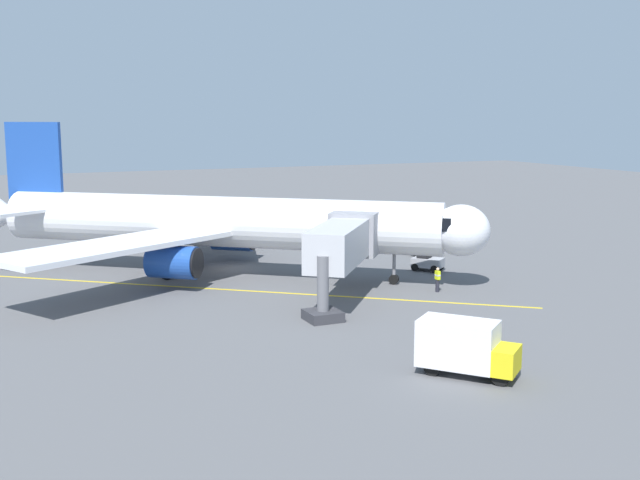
{
  "coord_description": "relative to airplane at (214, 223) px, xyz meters",
  "views": [
    {
      "loc": [
        18.23,
        58.44,
        12.14
      ],
      "look_at": [
        -4.65,
        6.92,
        3.0
      ],
      "focal_mm": 43.81,
      "sensor_mm": 36.0,
      "label": 1
    }
  ],
  "objects": [
    {
      "name": "ground_plane",
      "position": [
        -1.84,
        -1.79,
        -4.0
      ],
      "size": [
        220.0,
        220.0,
        0.0
      ],
      "primitive_type": "plane",
      "color": "#565659"
    },
    {
      "name": "jet_bridge",
      "position": [
        -5.52,
        11.21,
        -0.24
      ],
      "size": [
        8.73,
        10.15,
        5.4
      ],
      "color": "#B7B7BC",
      "rests_on": "ground"
    },
    {
      "name": "ground_crew_marshaller",
      "position": [
        -12.32,
        11.96,
        -3.12
      ],
      "size": [
        0.26,
        0.4,
        1.71
      ],
      "color": "#23232D",
      "rests_on": "ground"
    },
    {
      "name": "box_truck_rear_apron",
      "position": [
        -4.09,
        27.37,
        -2.62
      ],
      "size": [
        4.45,
        4.78,
        2.62
      ],
      "color": "yellow",
      "rests_on": "ground"
    },
    {
      "name": "airplane",
      "position": [
        0.0,
        0.0,
        0.0
      ],
      "size": [
        34.2,
        31.86,
        11.5
      ],
      "color": "white",
      "rests_on": "ground"
    },
    {
      "name": "tug_starboard_side",
      "position": [
        -15.63,
        5.29,
        -3.3
      ],
      "size": [
        2.59,
        2.74,
        1.5
      ],
      "color": "#9E9EA3",
      "rests_on": "ground"
    },
    {
      "name": "apron_lead_in_line",
      "position": [
        -0.22,
        6.17,
        -4.0
      ],
      "size": [
        31.52,
        25.01,
        0.01
      ],
      "primitive_type": "cube",
      "rotation": [
        0.0,
        0.0,
        0.9
      ],
      "color": "yellow",
      "rests_on": "ground"
    },
    {
      "name": "box_truck_portside",
      "position": [
        -6.4,
        -22.9,
        -2.62
      ],
      "size": [
        4.5,
        4.75,
        2.62
      ],
      "color": "white",
      "rests_on": "ground"
    },
    {
      "name": "baggage_cart_near_nose",
      "position": [
        -18.92,
        -0.67,
        -3.35
      ],
      "size": [
        2.83,
        2.0,
        1.27
      ],
      "color": "#9E9EA3",
      "rests_on": "ground"
    }
  ]
}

